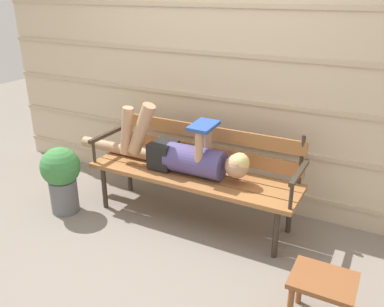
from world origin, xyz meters
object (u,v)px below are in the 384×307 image
at_px(park_bench, 196,166).
at_px(reclining_person, 179,154).
at_px(footstool, 322,288).
at_px(potted_plant, 62,176).

bearing_deg(park_bench, reclining_person, -149.25).
bearing_deg(footstool, park_bench, 147.73).
height_order(footstool, potted_plant, potted_plant).
height_order(reclining_person, potted_plant, reclining_person).
bearing_deg(footstool, reclining_person, 152.51).
bearing_deg(potted_plant, reclining_person, 23.41).
height_order(park_bench, footstool, park_bench).
bearing_deg(park_bench, footstool, -32.27).
distance_m(footstool, potted_plant, 2.30).
bearing_deg(park_bench, potted_plant, -155.71).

